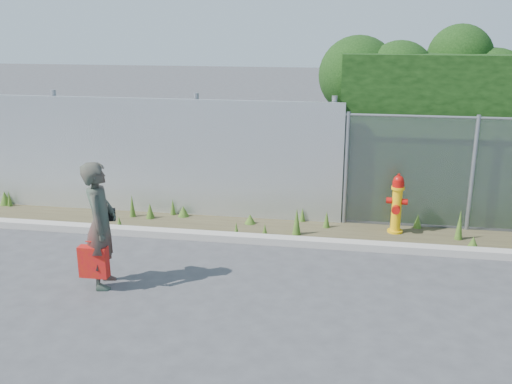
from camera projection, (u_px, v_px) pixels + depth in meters
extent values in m
plane|color=#3D3D40|center=(260.00, 292.00, 7.76)|extent=(80.00, 80.00, 0.00)
cube|color=#A79F96|center=(278.00, 240.00, 9.45)|extent=(16.00, 0.22, 0.12)
cube|color=#423A26|center=(282.00, 231.00, 10.03)|extent=(16.00, 1.20, 0.01)
cone|color=#355A1B|center=(132.00, 206.00, 10.67)|extent=(0.12, 0.12, 0.44)
cone|color=#355A1B|center=(183.00, 212.00, 10.72)|extent=(0.22, 0.22, 0.21)
cone|color=#355A1B|center=(473.00, 244.00, 9.17)|extent=(0.21, 0.21, 0.22)
cone|color=#355A1B|center=(173.00, 207.00, 10.80)|extent=(0.11, 0.11, 0.32)
cone|color=#355A1B|center=(250.00, 220.00, 10.34)|extent=(0.21, 0.21, 0.18)
cone|color=#355A1B|center=(5.00, 199.00, 11.39)|extent=(0.22, 0.22, 0.29)
cone|color=#355A1B|center=(418.00, 222.00, 10.11)|extent=(0.15, 0.15, 0.25)
cone|color=#355A1B|center=(119.00, 224.00, 10.04)|extent=(0.13, 0.13, 0.25)
cone|color=#355A1B|center=(327.00, 220.00, 10.12)|extent=(0.12, 0.12, 0.32)
cone|color=#355A1B|center=(9.00, 199.00, 11.30)|extent=(0.10, 0.10, 0.32)
cone|color=#355A1B|center=(297.00, 222.00, 9.76)|extent=(0.15, 0.15, 0.49)
cone|color=#355A1B|center=(265.00, 230.00, 9.77)|extent=(0.10, 0.10, 0.21)
cone|color=#355A1B|center=(459.00, 226.00, 9.54)|extent=(0.13, 0.13, 0.53)
cone|color=#355A1B|center=(150.00, 211.00, 10.61)|extent=(0.17, 0.17, 0.30)
cone|color=#355A1B|center=(302.00, 215.00, 10.44)|extent=(0.11, 0.11, 0.26)
cone|color=#355A1B|center=(236.00, 230.00, 9.71)|extent=(0.10, 0.10, 0.27)
cube|color=#B9BCC0|center=(117.00, 156.00, 10.81)|extent=(8.50, 0.08, 2.20)
cylinder|color=gray|center=(59.00, 149.00, 11.11)|extent=(0.10, 0.10, 2.30)
cylinder|color=gray|center=(198.00, 155.00, 10.66)|extent=(0.10, 0.10, 2.30)
cylinder|color=gray|center=(332.00, 160.00, 10.25)|extent=(0.10, 0.10, 2.30)
cylinder|color=gray|center=(346.00, 169.00, 10.13)|extent=(0.07, 0.07, 2.05)
cylinder|color=gray|center=(472.00, 174.00, 9.78)|extent=(0.07, 0.07, 2.05)
sphere|color=black|center=(358.00, 75.00, 10.72)|extent=(1.48, 1.48, 1.48)
sphere|color=black|center=(399.00, 76.00, 10.36)|extent=(1.28, 1.28, 1.28)
sphere|color=black|center=(460.00, 57.00, 10.48)|extent=(1.19, 1.19, 1.19)
sphere|color=black|center=(491.00, 90.00, 10.40)|extent=(1.52, 1.52, 1.52)
cylinder|color=yellow|center=(395.00, 231.00, 9.93)|extent=(0.26, 0.26, 0.06)
cylinder|color=yellow|center=(396.00, 211.00, 9.83)|extent=(0.17, 0.17, 0.80)
cylinder|color=yellow|center=(398.00, 188.00, 9.71)|extent=(0.23, 0.23, 0.05)
cylinder|color=#B20F0A|center=(398.00, 184.00, 9.69)|extent=(0.20, 0.20, 0.09)
sphere|color=#B20F0A|center=(399.00, 181.00, 9.67)|extent=(0.18, 0.18, 0.18)
cylinder|color=#B20F0A|center=(399.00, 175.00, 9.64)|extent=(0.05, 0.05, 0.05)
cylinder|color=#B20F0A|center=(389.00, 201.00, 9.80)|extent=(0.09, 0.10, 0.10)
cylinder|color=#B20F0A|center=(405.00, 202.00, 9.75)|extent=(0.09, 0.10, 0.10)
cylinder|color=#B20F0A|center=(397.00, 210.00, 9.68)|extent=(0.14, 0.11, 0.14)
imported|color=#0E5D47|center=(101.00, 225.00, 7.75)|extent=(0.56, 0.72, 1.77)
cube|color=#BA0A17|center=(94.00, 262.00, 7.72)|extent=(0.40, 0.15, 0.44)
cylinder|color=#BA0A17|center=(92.00, 242.00, 7.64)|extent=(0.19, 0.02, 0.02)
cube|color=black|center=(107.00, 215.00, 7.90)|extent=(0.22, 0.09, 0.17)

